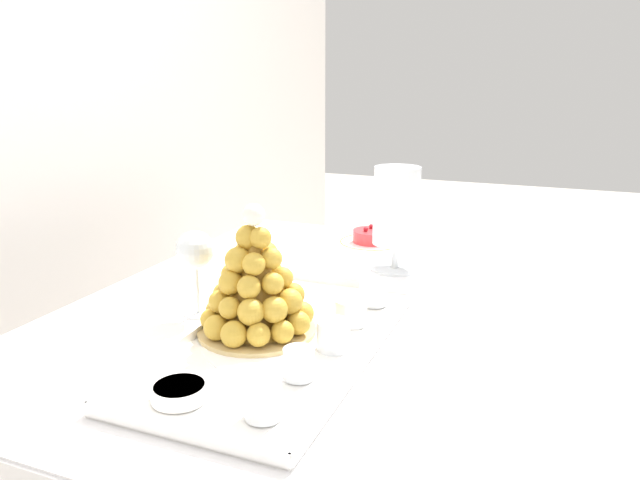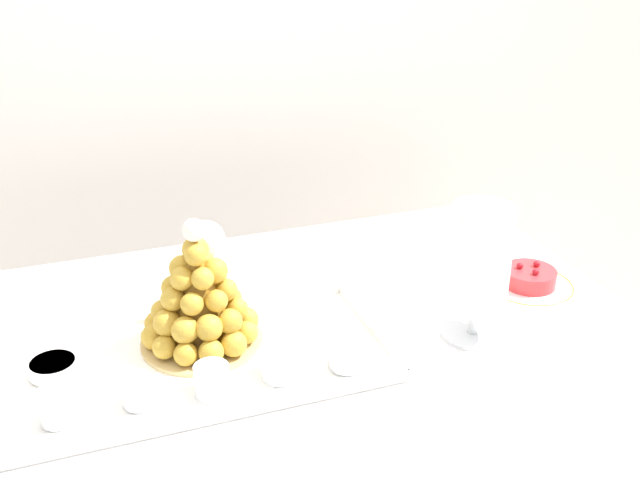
# 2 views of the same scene
# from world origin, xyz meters

# --- Properties ---
(buffet_table) EXTENTS (1.31, 1.01, 0.74)m
(buffet_table) POSITION_xyz_m (0.00, 0.00, 0.63)
(buffet_table) COLOR brown
(buffet_table) RESTS_ON ground_plane
(serving_tray) EXTENTS (0.66, 0.33, 0.02)m
(serving_tray) POSITION_xyz_m (-0.21, -0.01, 0.74)
(serving_tray) COLOR white
(serving_tray) RESTS_ON buffet_table
(croquembouche) EXTENTS (0.22, 0.22, 0.25)m
(croquembouche) POSITION_xyz_m (-0.19, 0.06, 0.84)
(croquembouche) COLOR tan
(croquembouche) RESTS_ON serving_tray
(dessert_cup_left) EXTENTS (0.05, 0.05, 0.06)m
(dessert_cup_left) POSITION_xyz_m (-0.45, -0.09, 0.77)
(dessert_cup_left) COLOR silver
(dessert_cup_left) RESTS_ON serving_tray
(dessert_cup_mid_left) EXTENTS (0.05, 0.05, 0.05)m
(dessert_cup_mid_left) POSITION_xyz_m (-0.33, -0.09, 0.77)
(dessert_cup_mid_left) COLOR silver
(dessert_cup_mid_left) RESTS_ON serving_tray
(dessert_cup_centre) EXTENTS (0.06, 0.06, 0.05)m
(dessert_cup_centre) POSITION_xyz_m (-0.21, -0.10, 0.77)
(dessert_cup_centre) COLOR silver
(dessert_cup_centre) RESTS_ON serving_tray
(dessert_cup_mid_right) EXTENTS (0.06, 0.06, 0.05)m
(dessert_cup_mid_right) POSITION_xyz_m (-0.09, -0.09, 0.77)
(dessert_cup_mid_right) COLOR silver
(dessert_cup_mid_right) RESTS_ON serving_tray
(dessert_cup_right) EXTENTS (0.06, 0.06, 0.05)m
(dessert_cup_right) POSITION_xyz_m (0.03, -0.10, 0.77)
(dessert_cup_right) COLOR silver
(dessert_cup_right) RESTS_ON serving_tray
(creme_brulee_ramekin) EXTENTS (0.08, 0.08, 0.02)m
(creme_brulee_ramekin) POSITION_xyz_m (-0.45, 0.05, 0.76)
(creme_brulee_ramekin) COLOR white
(creme_brulee_ramekin) RESTS_ON serving_tray
(macaron_goblet) EXTENTS (0.12, 0.12, 0.26)m
(macaron_goblet) POSITION_xyz_m (0.29, -0.08, 0.90)
(macaron_goblet) COLOR white
(macaron_goblet) RESTS_ON buffet_table
(fruit_tart_plate) EXTENTS (0.19, 0.19, 0.05)m
(fruit_tart_plate) POSITION_xyz_m (0.50, 0.05, 0.75)
(fruit_tart_plate) COLOR white
(fruit_tart_plate) RESTS_ON buffet_table
(wine_glass) EXTENTS (0.08, 0.08, 0.18)m
(wine_glass) POSITION_xyz_m (-0.15, 0.22, 0.87)
(wine_glass) COLOR silver
(wine_glass) RESTS_ON buffet_table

